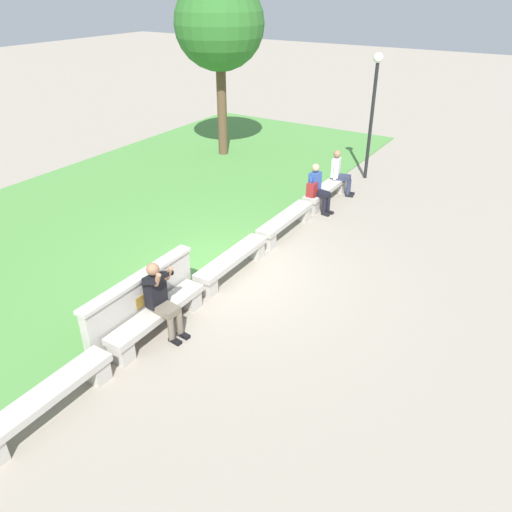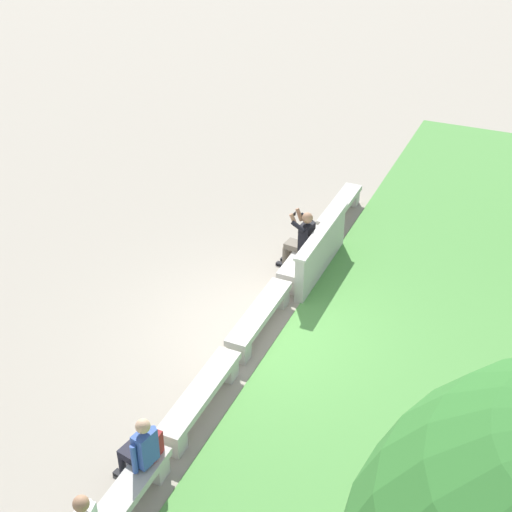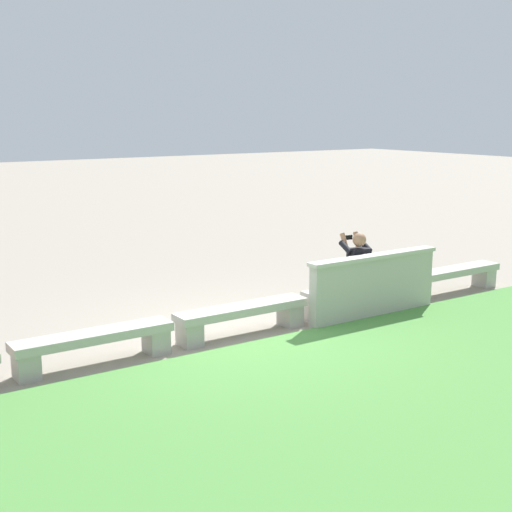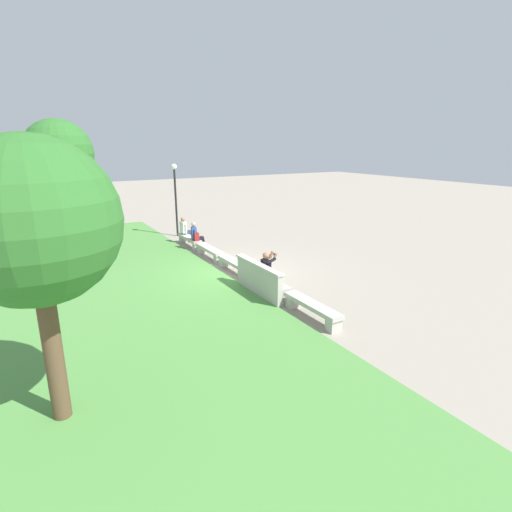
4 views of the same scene
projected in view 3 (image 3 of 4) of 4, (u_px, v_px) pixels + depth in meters
The scene contains 8 objects.
ground_plane at pixel (242, 335), 10.45m from camera, with size 80.00×80.00×0.00m, color gray.
grass_strip at pixel (488, 448), 6.89m from camera, with size 23.19×8.00×0.03m, color #518E42.
bench_main at pixel (453, 276), 12.88m from camera, with size 2.11×0.40×0.45m.
bench_near at pixel (359, 294), 11.64m from camera, with size 2.11×0.40×0.45m.
bench_mid at pixel (242, 315), 10.39m from camera, with size 2.11×0.40×0.45m.
bench_far at pixel (94, 343), 9.15m from camera, with size 2.11×0.40×0.45m.
backrest_wall_with_plaque at pixel (374, 285), 11.32m from camera, with size 2.53×0.24×1.01m.
person_photographer at pixel (354, 267), 11.59m from camera, with size 0.50×0.75×1.32m.
Camera 3 is at (5.43, 8.42, 3.20)m, focal length 50.00 mm.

